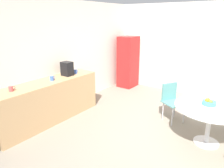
{
  "coord_description": "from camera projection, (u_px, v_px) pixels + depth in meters",
  "views": [
    {
      "loc": [
        -3.21,
        -0.96,
        2.18
      ],
      "look_at": [
        -0.04,
        1.33,
        0.95
      ],
      "focal_mm": 33.75,
      "sensor_mm": 36.0,
      "label": 1
    }
  ],
  "objects": [
    {
      "name": "counter_block",
      "position": [
        48.0,
        101.0,
        4.57
      ],
      "size": [
        2.46,
        0.6,
        0.9
      ],
      "primitive_type": "cube",
      "color": "tan",
      "rests_on": "ground_plane"
    },
    {
      "name": "ground_plane",
      "position": [
        175.0,
        149.0,
        3.68
      ],
      "size": [
        6.0,
        6.0,
        0.0
      ],
      "primitive_type": "plane",
      "color": "gray"
    },
    {
      "name": "fruit_bowl",
      "position": [
        209.0,
        102.0,
        3.68
      ],
      "size": [
        0.23,
        0.23,
        0.13
      ],
      "color": "teal",
      "rests_on": "round_table"
    },
    {
      "name": "mug_white",
      "position": [
        11.0,
        89.0,
        3.83
      ],
      "size": [
        0.13,
        0.08,
        0.09
      ],
      "color": "#D84C4C",
      "rests_on": "counter_block"
    },
    {
      "name": "wall_side_right",
      "position": [
        219.0,
        52.0,
        5.61
      ],
      "size": [
        0.1,
        6.0,
        2.6
      ],
      "primitive_type": "cube",
      "color": "silver",
      "rests_on": "ground_plane"
    },
    {
      "name": "coffee_maker",
      "position": [
        67.0,
        69.0,
        4.85
      ],
      "size": [
        0.2,
        0.24,
        0.32
      ],
      "primitive_type": "cube",
      "color": "black",
      "rests_on": "counter_block"
    },
    {
      "name": "wall_back",
      "position": [
        55.0,
        57.0,
        4.96
      ],
      "size": [
        6.0,
        0.1,
        2.6
      ],
      "primitive_type": "cube",
      "color": "silver",
      "rests_on": "ground_plane"
    },
    {
      "name": "round_table",
      "position": [
        210.0,
        113.0,
        3.66
      ],
      "size": [
        1.22,
        1.22,
        0.72
      ],
      "color": "silver",
      "rests_on": "ground_plane"
    },
    {
      "name": "locker_cabinet",
      "position": [
        128.0,
        62.0,
        6.83
      ],
      "size": [
        0.6,
        0.5,
        1.63
      ],
      "primitive_type": "cube",
      "color": "#B21E1E",
      "rests_on": "ground_plane"
    },
    {
      "name": "mug_red",
      "position": [
        76.0,
        72.0,
        5.06
      ],
      "size": [
        0.13,
        0.08,
        0.09
      ],
      "color": "#3F66BF",
      "rests_on": "counter_block"
    },
    {
      "name": "mug_green",
      "position": [
        52.0,
        78.0,
        4.49
      ],
      "size": [
        0.13,
        0.08,
        0.09
      ],
      "color": "#3F66BF",
      "rests_on": "counter_block"
    },
    {
      "name": "chair_teal",
      "position": [
        172.0,
        98.0,
        4.58
      ],
      "size": [
        0.57,
        0.57,
        0.83
      ],
      "color": "silver",
      "rests_on": "ground_plane"
    }
  ]
}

